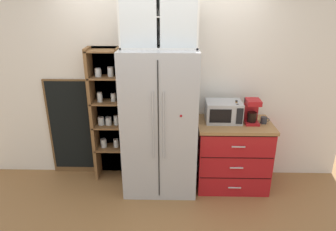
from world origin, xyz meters
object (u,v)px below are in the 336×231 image
at_px(refrigerator, 160,122).
at_px(mug_charcoal, 264,120).
at_px(microwave, 223,111).
at_px(chalkboard_menu, 71,128).
at_px(bottle_amber, 236,113).
at_px(coffee_maker, 252,111).
at_px(bottle_green, 236,116).

bearing_deg(refrigerator, mug_charcoal, 1.39).
bearing_deg(mug_charcoal, refrigerator, -178.61).
distance_m(microwave, chalkboard_menu, 2.08).
bearing_deg(microwave, refrigerator, -173.39).
relative_size(microwave, bottle_amber, 1.53).
bearing_deg(coffee_maker, microwave, 172.93).
relative_size(mug_charcoal, bottle_green, 0.42).
relative_size(refrigerator, bottle_amber, 6.32).
bearing_deg(bottle_green, mug_charcoal, 6.55).
relative_size(bottle_amber, bottle_green, 1.09).
distance_m(coffee_maker, chalkboard_menu, 2.42).
bearing_deg(chalkboard_menu, mug_charcoal, -6.34).
bearing_deg(mug_charcoal, chalkboard_menu, 173.66).
height_order(bottle_amber, bottle_green, bottle_amber).
bearing_deg(coffee_maker, bottle_amber, 177.48).
relative_size(coffee_maker, bottle_green, 1.18).
distance_m(bottle_amber, chalkboard_menu, 2.22).
relative_size(refrigerator, microwave, 4.13).
relative_size(microwave, bottle_green, 1.67).
xyz_separation_m(coffee_maker, chalkboard_menu, (-2.38, 0.26, -0.36)).
relative_size(microwave, coffee_maker, 1.42).
xyz_separation_m(coffee_maker, mug_charcoal, (0.16, -0.02, -0.11)).
bearing_deg(refrigerator, coffee_maker, 2.52).
relative_size(coffee_maker, bottle_amber, 1.08).
xyz_separation_m(bottle_green, chalkboard_menu, (-2.18, 0.32, -0.32)).
height_order(refrigerator, bottle_amber, refrigerator).
bearing_deg(bottle_green, refrigerator, 179.45).
distance_m(microwave, mug_charcoal, 0.51).
distance_m(mug_charcoal, chalkboard_menu, 2.56).
bearing_deg(bottle_green, microwave, 145.18).
xyz_separation_m(bottle_amber, bottle_green, (-0.00, -0.07, -0.01)).
height_order(microwave, bottle_amber, bottle_amber).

